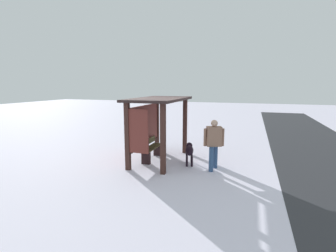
% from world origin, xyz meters
% --- Properties ---
extents(ground_plane, '(60.00, 60.00, 0.00)m').
position_xyz_m(ground_plane, '(0.00, 0.00, 0.00)').
color(ground_plane, white).
extents(bus_shelter, '(2.93, 1.60, 2.22)m').
position_xyz_m(bus_shelter, '(-0.10, 0.19, 1.61)').
color(bus_shelter, '#3C231E').
rests_on(bus_shelter, ground).
extents(bench_left_inside, '(1.29, 0.35, 0.75)m').
position_xyz_m(bench_left_inside, '(0.00, 0.31, 0.36)').
color(bench_left_inside, '#463C21').
rests_on(bench_left_inside, ground).
extents(person_walking, '(0.56, 0.64, 1.60)m').
position_xyz_m(person_walking, '(-0.39, -1.96, 0.93)').
color(person_walking, '#8D6753').
rests_on(person_walking, ground).
extents(dog, '(1.03, 0.44, 0.65)m').
position_xyz_m(dog, '(-0.05, -1.10, 0.46)').
color(dog, black).
rests_on(dog, ground).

